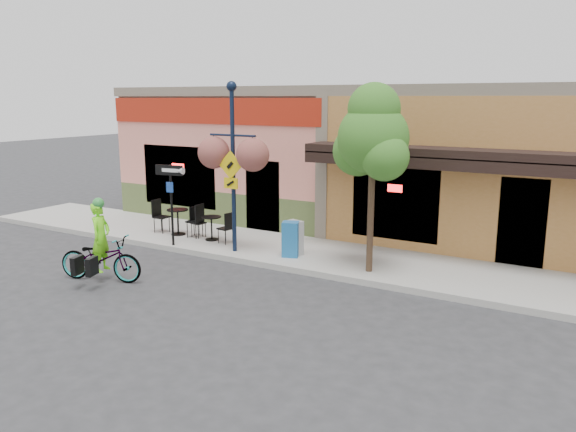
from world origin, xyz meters
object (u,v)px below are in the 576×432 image
object	(u,v)px
building	(403,156)
newspaper_box_grey	(293,238)
one_way_sign	(172,205)
cyclist_rider	(101,248)
bicycle	(101,259)
street_tree	(372,178)
newspaper_box_blue	(291,239)
lamp_post	(233,168)

from	to	relation	value
building	newspaper_box_grey	distance (m)	6.32
one_way_sign	cyclist_rider	bearing A→B (deg)	-90.62
bicycle	street_tree	world-z (taller)	street_tree
newspaper_box_blue	bicycle	bearing A→B (deg)	-149.99
building	lamp_post	size ratio (longest dim) A/B	4.11
lamp_post	one_way_sign	size ratio (longest dim) A/B	1.98
cyclist_rider	street_tree	xyz separation A→B (m)	(5.20, 3.35, 1.55)
lamp_post	newspaper_box_grey	bearing A→B (deg)	16.16
newspaper_box_blue	newspaper_box_grey	world-z (taller)	newspaper_box_blue
newspaper_box_grey	lamp_post	bearing A→B (deg)	-146.06
building	newspaper_box_grey	bearing A→B (deg)	-97.69
building	cyclist_rider	distance (m)	10.52
cyclist_rider	newspaper_box_blue	xyz separation A→B (m)	(2.98, 3.51, -0.19)
building	newspaper_box_blue	world-z (taller)	building
building	one_way_sign	xyz separation A→B (m)	(-4.19, -6.85, -0.98)
lamp_post	one_way_sign	xyz separation A→B (m)	(-1.83, -0.36, -1.10)
newspaper_box_blue	street_tree	distance (m)	2.83
one_way_sign	lamp_post	bearing A→B (deg)	2.43
building	bicycle	distance (m)	10.58
newspaper_box_grey	street_tree	distance (m)	2.86
bicycle	street_tree	xyz separation A→B (m)	(5.25, 3.35, 1.82)
one_way_sign	newspaper_box_grey	bearing A→B (deg)	4.74
building	newspaper_box_blue	distance (m)	6.46
newspaper_box_grey	newspaper_box_blue	bearing A→B (deg)	-67.70
lamp_post	newspaper_box_blue	xyz separation A→B (m)	(1.55, 0.30, -1.76)
building	lamp_post	world-z (taller)	lamp_post
street_tree	bicycle	bearing A→B (deg)	-147.44
bicycle	newspaper_box_grey	xyz separation A→B (m)	(3.01, 3.66, 0.07)
one_way_sign	newspaper_box_blue	xyz separation A→B (m)	(3.38, 0.66, -0.66)
building	newspaper_box_grey	world-z (taller)	building
cyclist_rider	lamp_post	size ratio (longest dim) A/B	0.36
one_way_sign	street_tree	world-z (taller)	street_tree
bicycle	cyclist_rider	world-z (taller)	cyclist_rider
cyclist_rider	one_way_sign	xyz separation A→B (m)	(-0.41, 2.86, 0.47)
lamp_post	one_way_sign	world-z (taller)	lamp_post
bicycle	newspaper_box_grey	size ratio (longest dim) A/B	2.24
bicycle	one_way_sign	bearing A→B (deg)	-9.89
street_tree	cyclist_rider	bearing A→B (deg)	-147.19
cyclist_rider	newspaper_box_grey	distance (m)	4.72
cyclist_rider	newspaper_box_blue	size ratio (longest dim) A/B	1.76
newspaper_box_blue	lamp_post	bearing A→B (deg)	171.53
lamp_post	newspaper_box_grey	world-z (taller)	lamp_post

